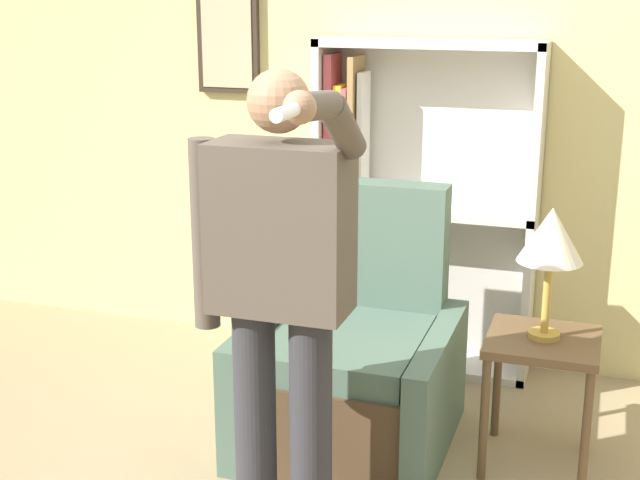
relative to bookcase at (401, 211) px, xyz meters
name	(u,v)px	position (x,y,z in m)	size (l,w,h in m)	color
wall_back	(476,100)	(0.34, 0.16, 0.57)	(8.00, 0.11, 2.80)	#DBCC84
bookcase	(401,211)	(0.00, 0.00, 0.00)	(1.13, 0.28, 1.71)	silver
armchair	(355,365)	(0.01, -0.89, -0.50)	(0.87, 0.93, 1.11)	#4C3823
person_standing	(279,285)	(0.00, -1.75, 0.15)	(0.61, 0.78, 1.71)	#2D2D33
side_table	(542,359)	(0.82, -0.89, -0.36)	(0.45, 0.45, 0.57)	brown
table_lamp	(551,239)	(0.82, -0.89, 0.16)	(0.26, 0.26, 0.55)	gold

